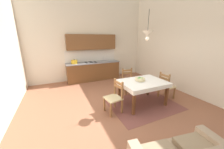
{
  "coord_description": "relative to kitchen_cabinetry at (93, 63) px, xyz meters",
  "views": [
    {
      "loc": [
        -1.59,
        -3.01,
        2.05
      ],
      "look_at": [
        -0.07,
        0.33,
        0.97
      ],
      "focal_mm": 20.1,
      "sensor_mm": 36.0,
      "label": 1
    }
  ],
  "objects": [
    {
      "name": "pendant_lamp",
      "position": [
        0.73,
        -3.03,
        1.29
      ],
      "size": [
        0.32,
        0.32,
        0.8
      ],
      "color": "black"
    },
    {
      "name": "dining_table",
      "position": [
        0.72,
        -3.0,
        -0.22
      ],
      "size": [
        1.39,
        1.03,
        0.75
      ],
      "color": "brown",
      "rests_on": "ground_plane"
    },
    {
      "name": "area_rug",
      "position": [
        0.72,
        -3.1,
        -0.85
      ],
      "size": [
        2.1,
        1.6,
        0.01
      ],
      "primitive_type": "cube",
      "color": "brown",
      "rests_on": "ground_plane"
    },
    {
      "name": "dining_chair_window_side",
      "position": [
        1.71,
        -3.03,
        -0.41
      ],
      "size": [
        0.44,
        0.44,
        0.93
      ],
      "color": "#D1BC89",
      "rests_on": "ground_plane"
    },
    {
      "name": "dining_chair_kitchen_side",
      "position": [
        0.78,
        -2.06,
        -0.41
      ],
      "size": [
        0.48,
        0.48,
        0.93
      ],
      "color": "#D1BC89",
      "rests_on": "ground_plane"
    },
    {
      "name": "ground_plane",
      "position": [
        -0.07,
        -2.92,
        -0.91
      ],
      "size": [
        6.22,
        6.98,
        0.1
      ],
      "primitive_type": "cube",
      "color": "#935B42"
    },
    {
      "name": "wall_back",
      "position": [
        -0.07,
        0.33,
        1.23
      ],
      "size": [
        6.22,
        0.12,
        4.17
      ],
      "primitive_type": "cube",
      "color": "silver",
      "rests_on": "ground_plane"
    },
    {
      "name": "fruit_bowl",
      "position": [
        0.65,
        -2.93,
        -0.04
      ],
      "size": [
        0.3,
        0.3,
        0.12
      ],
      "color": "beige",
      "rests_on": "dining_table"
    },
    {
      "name": "kitchen_cabinetry",
      "position": [
        0.0,
        0.0,
        0.0
      ],
      "size": [
        2.58,
        0.63,
        2.2
      ],
      "color": "brown",
      "rests_on": "ground_plane"
    },
    {
      "name": "dining_chair_tv_side",
      "position": [
        -0.29,
        -3.06,
        -0.41
      ],
      "size": [
        0.47,
        0.47,
        0.93
      ],
      "color": "#D1BC89",
      "rests_on": "ground_plane"
    },
    {
      "name": "wall_right",
      "position": [
        2.8,
        -2.92,
        1.23
      ],
      "size": [
        0.12,
        6.98,
        4.17
      ],
      "primitive_type": "cube",
      "color": "silver",
      "rests_on": "ground_plane"
    }
  ]
}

